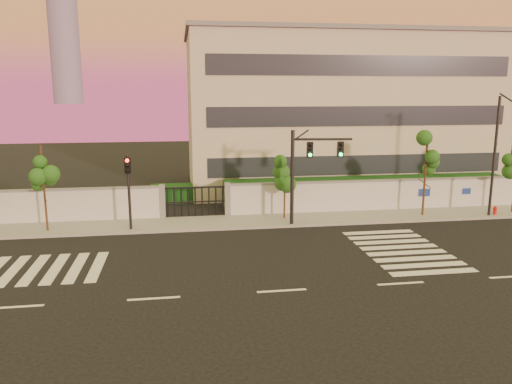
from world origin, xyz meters
TOP-DOWN VIEW (x-y plane):
  - ground at (0.00, 0.00)m, footprint 120.00×120.00m
  - sidewalk at (0.00, 10.50)m, footprint 60.00×3.00m
  - perimeter_wall at (0.10, 12.00)m, footprint 60.00×0.36m
  - hedge_row at (1.17, 14.74)m, footprint 41.00×4.25m
  - institutional_building at (9.00, 21.99)m, footprint 24.40×12.40m
  - road_markings at (-1.58, 3.76)m, footprint 57.00×7.62m
  - street_tree_c at (-11.25, 10.01)m, footprint 1.41×1.13m
  - street_tree_d at (2.37, 10.71)m, footprint 1.34×1.06m
  - street_tree_e at (11.11, 10.17)m, footprint 1.63×1.30m
  - traffic_signal_main at (3.20, 9.30)m, footprint 3.55×0.52m
  - traffic_signal_secondary at (-6.70, 9.55)m, footprint 0.34×0.33m
  - streetlight_east at (15.12, 9.24)m, footprint 0.47×1.89m
  - fire_hydrant at (15.62, 9.55)m, footprint 0.27×0.26m

SIDE VIEW (x-z plane):
  - ground at x=0.00m, z-range 0.00..0.00m
  - road_markings at x=-1.58m, z-range 0.00..0.02m
  - sidewalk at x=0.00m, z-range 0.00..0.15m
  - fire_hydrant at x=15.62m, z-range 0.00..0.68m
  - hedge_row at x=1.17m, z-range -0.08..1.72m
  - perimeter_wall at x=0.10m, z-range -0.03..2.17m
  - traffic_signal_secondary at x=-6.70m, z-range 0.59..4.95m
  - street_tree_d at x=2.37m, z-range 0.91..4.75m
  - traffic_signal_main at x=3.20m, z-range 0.74..6.36m
  - street_tree_c at x=-11.25m, z-range 1.16..6.07m
  - street_tree_e at x=11.11m, z-range 1.25..6.55m
  - streetlight_east at x=15.12m, z-range 0.32..8.15m
  - institutional_building at x=9.00m, z-range 0.03..12.28m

